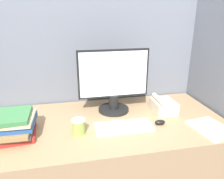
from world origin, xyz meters
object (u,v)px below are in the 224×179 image
Objects in this scene: book_stack at (14,125)px; monitor at (114,83)px; keyboard at (124,127)px; mouse at (160,122)px; coffee_cup at (79,126)px; desk_telephone at (163,106)px.

monitor is at bearing 19.57° from book_stack.
mouse is (0.25, 0.00, 0.01)m from keyboard.
coffee_cup is (-0.53, -0.00, 0.03)m from mouse.
book_stack is (-0.91, 0.04, 0.06)m from mouse.
monitor is 0.43m from mouse.
coffee_cup is 0.48× the size of desk_telephone.
keyboard is at bearing -88.61° from monitor.
monitor reaches higher than coffee_cup.
keyboard is 0.66m from book_stack.
book_stack is 1.54× the size of desk_telephone.
mouse is 0.53m from coffee_cup.
keyboard is 0.29m from coffee_cup.
desk_telephone is at bearing 27.56° from keyboard.
desk_telephone reaches higher than mouse.
coffee_cup is 0.31× the size of book_stack.
mouse is 0.76× the size of coffee_cup.
keyboard is 1.92× the size of desk_telephone.
desk_telephone reaches higher than keyboard.
mouse reaches higher than keyboard.
mouse is 0.91m from book_stack.
mouse is at bearing 0.62° from keyboard.
keyboard is 0.39m from desk_telephone.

